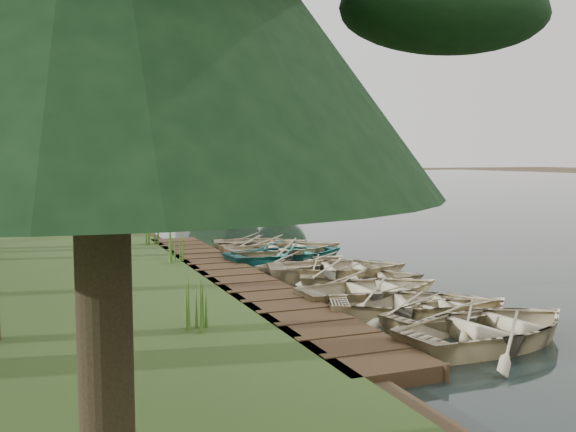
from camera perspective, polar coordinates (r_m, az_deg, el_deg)
name	(u,v)px	position (r m, az deg, el deg)	size (l,w,h in m)	color
ground	(293,282)	(17.14, 0.43, -5.88)	(300.00, 300.00, 0.00)	#3D2F1D
water	(571,202)	(50.96, 23.83, 1.13)	(130.00, 200.00, 0.05)	black
boardwalk	(235,281)	(16.58, -4.72, -5.75)	(1.60, 16.00, 0.30)	#382715
peninsula	(182,187)	(67.19, -9.40, 2.58)	(50.00, 14.00, 0.45)	#2E401C
far_trees	(148,126)	(66.56, -12.31, 7.85)	(45.60, 5.60, 8.80)	black
bridge	(128,138)	(136.90, -14.00, 6.71)	(95.90, 4.00, 8.60)	#A5A5A0
building_a	(191,133)	(159.86, -8.65, 7.27)	(10.00, 8.00, 18.00)	#A5A5A0
building_b	(38,145)	(160.60, -21.38, 5.89)	(8.00, 8.00, 12.00)	#A5A5A0
rowboat_0	(493,323)	(11.85, 17.75, -9.02)	(2.69, 3.77, 0.78)	beige
rowboat_1	(455,308)	(13.02, 14.58, -7.92)	(2.29, 3.21, 0.66)	beige
rowboat_2	(415,300)	(13.38, 11.21, -7.34)	(2.53, 3.54, 0.73)	beige
rowboat_3	(373,286)	(14.68, 7.53, -6.16)	(2.52, 3.53, 0.73)	beige
rowboat_4	(362,274)	(16.25, 6.60, -5.17)	(2.27, 3.18, 0.66)	beige
rowboat_5	(338,265)	(17.16, 4.48, -4.38)	(2.69, 3.77, 0.78)	beige
rowboat_6	(307,261)	(18.14, 1.73, -4.04)	(2.26, 3.17, 0.66)	beige
rowboat_7	(288,252)	(19.47, -0.03, -3.19)	(2.74, 3.84, 0.80)	teal
rowboat_8	(287,247)	(20.44, -0.09, -2.73)	(2.87, 4.02, 0.83)	beige
rowboat_9	(267,243)	(21.80, -1.88, -2.44)	(2.32, 3.25, 0.67)	beige
rowboat_10	(257,240)	(22.65, -2.74, -2.18)	(2.25, 3.15, 0.65)	beige
stored_rowboat	(56,228)	(25.75, -19.92, -0.99)	(2.37, 3.32, 0.69)	beige
reeds_0	(197,305)	(11.43, -8.13, -7.80)	(0.60, 0.60, 0.88)	#3F661E
reeds_1	(175,245)	(18.69, -9.99, -2.58)	(0.60, 0.60, 0.97)	#3F661E
reeds_2	(95,242)	(19.35, -16.75, -2.27)	(0.60, 0.60, 1.10)	#3F661E
reeds_3	(151,231)	(22.66, -12.09, -1.30)	(0.60, 0.60, 0.93)	#3F661E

